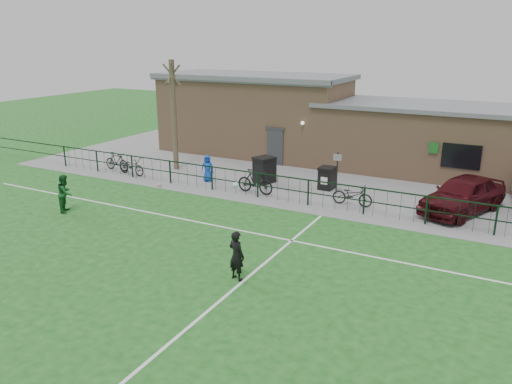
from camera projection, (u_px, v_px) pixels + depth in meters
The scene contains 20 objects.
ground at pixel (182, 273), 15.71m from camera, with size 90.00×90.00×0.00m, color #18531A.
paving_strip at pixel (329, 174), 27.10m from camera, with size 34.00×13.00×0.02m, color slate.
pitch_line_touch at pixel (285, 203), 22.29m from camera, with size 28.00×0.10×0.01m, color white.
pitch_line_mid at pixel (244, 231), 19.08m from camera, with size 28.00×0.10×0.01m, color white.
pitch_line_perp at pixel (237, 287), 14.81m from camera, with size 0.10×16.00×0.01m, color white.
perimeter_fence at pixel (287, 189), 22.29m from camera, with size 28.00×0.10×1.20m, color black.
bare_tree at pixel (174, 116), 27.27m from camera, with size 0.30×0.30×6.00m, color #4D3F2F.
wheelie_bin_left at pixel (264, 171), 25.30m from camera, with size 0.82×0.93×1.24m, color black.
wheelie_bin_right at pixel (327, 179), 24.24m from camera, with size 0.67×0.76×1.01m, color black.
sign_post at pixel (337, 173), 23.36m from camera, with size 0.06×0.06×2.00m, color black.
car_maroon at pixel (463, 194), 20.89m from camera, with size 1.85×4.61×1.57m, color #3F0B11.
bicycle_b at pixel (117, 161), 27.67m from camera, with size 0.48×1.70×1.02m, color black.
bicycle_c at pixel (132, 166), 26.81m from camera, with size 0.62×1.79×0.94m, color black.
bicycle_d at pixel (255, 182), 23.52m from camera, with size 0.54×1.90×1.14m, color black.
bicycle_e at pixel (352, 195), 21.86m from camera, with size 0.62×1.78×0.94m, color black.
spectator_child at pixel (208, 168), 25.52m from camera, with size 0.67×0.43×1.36m, color blue.
goalkeeper_kick at pixel (236, 253), 15.15m from camera, with size 2.02×3.09×2.19m.
outfield_player at pixel (65, 193), 21.08m from camera, with size 0.78×0.61×1.61m, color #164F22.
ball_ground at pixel (159, 185), 24.73m from camera, with size 0.19×0.19×0.19m, color silver.
clubhouse at pixel (334, 124), 29.38m from camera, with size 24.25×5.40×4.96m.
Camera 1 is at (8.74, -11.50, 7.07)m, focal length 35.00 mm.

